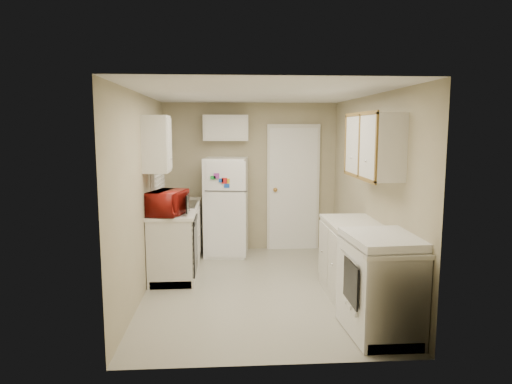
{
  "coord_description": "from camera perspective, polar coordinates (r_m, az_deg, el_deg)",
  "views": [
    {
      "loc": [
        -0.39,
        -5.51,
        1.99
      ],
      "look_at": [
        0.0,
        0.5,
        1.15
      ],
      "focal_mm": 32.0,
      "sensor_mm": 36.0,
      "label": 1
    }
  ],
  "objects": [
    {
      "name": "ceiling",
      "position": [
        5.54,
        0.34,
        12.19
      ],
      "size": [
        3.8,
        3.8,
        0.0
      ],
      "primitive_type": "plane",
      "color": "white",
      "rests_on": "floor"
    },
    {
      "name": "interior_door",
      "position": [
        7.51,
        4.66,
        0.49
      ],
      "size": [
        0.86,
        0.06,
        2.08
      ],
      "primitive_type": "cube",
      "color": "white",
      "rests_on": "floor"
    },
    {
      "name": "wall_left",
      "position": [
        5.66,
        -13.96,
        -0.32
      ],
      "size": [
        3.8,
        3.8,
        0.0
      ],
      "primitive_type": "plane",
      "color": "tan",
      "rests_on": "floor"
    },
    {
      "name": "left_counter",
      "position": [
        6.63,
        -9.81,
        -5.61
      ],
      "size": [
        0.6,
        1.8,
        0.9
      ],
      "primitive_type": "cube",
      "color": "silver",
      "rests_on": "floor"
    },
    {
      "name": "wall_back",
      "position": [
        7.46,
        -0.7,
        1.86
      ],
      "size": [
        2.8,
        2.8,
        0.0
      ],
      "primitive_type": "plane",
      "color": "tan",
      "rests_on": "floor"
    },
    {
      "name": "wall_front",
      "position": [
        3.71,
        2.41,
        -4.34
      ],
      "size": [
        2.8,
        2.8,
        0.0
      ],
      "primitive_type": "plane",
      "color": "tan",
      "rests_on": "floor"
    },
    {
      "name": "soap_bottle",
      "position": [
        6.88,
        -10.01,
        -0.45
      ],
      "size": [
        0.08,
        0.08,
        0.17
      ],
      "primitive_type": "imported",
      "rotation": [
        0.0,
        0.0,
        0.08
      ],
      "color": "white",
      "rests_on": "left_counter"
    },
    {
      "name": "wall_right",
      "position": [
        5.85,
        14.15,
        -0.07
      ],
      "size": [
        3.8,
        3.8,
        0.0
      ],
      "primitive_type": "plane",
      "color": "tan",
      "rests_on": "floor"
    },
    {
      "name": "right_counter",
      "position": [
        5.17,
        13.4,
        -9.6
      ],
      "size": [
        0.6,
        2.0,
        0.9
      ],
      "primitive_type": "cube",
      "color": "silver",
      "rests_on": "floor"
    },
    {
      "name": "sink",
      "position": [
        6.69,
        -9.75,
        -1.89
      ],
      "size": [
        0.54,
        0.74,
        0.16
      ],
      "primitive_type": "cube",
      "color": "gray",
      "rests_on": "left_counter"
    },
    {
      "name": "stove",
      "position": [
        4.66,
        15.57,
        -11.05
      ],
      "size": [
        0.72,
        0.86,
        0.99
      ],
      "primitive_type": "cube",
      "rotation": [
        0.0,
        0.0,
        0.07
      ],
      "color": "white",
      "rests_on": "floor"
    },
    {
      "name": "dishwasher",
      "position": [
        6.01,
        -7.65,
        -6.57
      ],
      "size": [
        0.03,
        0.58,
        0.72
      ],
      "primitive_type": "cube",
      "color": "black",
      "rests_on": "floor"
    },
    {
      "name": "microwave",
      "position": [
        5.9,
        -10.95,
        -1.38
      ],
      "size": [
        0.62,
        0.45,
        0.37
      ],
      "primitive_type": "imported",
      "rotation": [
        0.0,
        0.0,
        1.3
      ],
      "color": "maroon",
      "rests_on": "left_counter"
    },
    {
      "name": "upper_cabinet_right",
      "position": [
        5.27,
        14.48,
        5.63
      ],
      "size": [
        0.3,
        1.2,
        0.7
      ],
      "primitive_type": "cube",
      "color": "silver",
      "rests_on": "wall_right"
    },
    {
      "name": "cabinet_over_fridge",
      "position": [
        7.26,
        -3.83,
        8.0
      ],
      "size": [
        0.7,
        0.3,
        0.4
      ],
      "primitive_type": "cube",
      "color": "silver",
      "rests_on": "wall_back"
    },
    {
      "name": "upper_cabinet_left",
      "position": [
        5.8,
        -12.31,
        5.88
      ],
      "size": [
        0.3,
        0.45,
        0.7
      ],
      "primitive_type": "cube",
      "color": "silver",
      "rests_on": "wall_left"
    },
    {
      "name": "window_blinds",
      "position": [
        6.64,
        -12.14,
        4.4
      ],
      "size": [
        0.1,
        0.98,
        1.08
      ],
      "primitive_type": "cube",
      "color": "silver",
      "rests_on": "wall_left"
    },
    {
      "name": "refrigerator",
      "position": [
        7.19,
        -3.75,
        -1.85
      ],
      "size": [
        0.71,
        0.7,
        1.54
      ],
      "primitive_type": "cube",
      "rotation": [
        0.0,
        0.0,
        -0.14
      ],
      "color": "white",
      "rests_on": "floor"
    },
    {
      "name": "floor",
      "position": [
        5.87,
        0.32,
        -11.87
      ],
      "size": [
        3.8,
        3.8,
        0.0
      ],
      "primitive_type": "plane",
      "color": "beige",
      "rests_on": "ground"
    }
  ]
}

